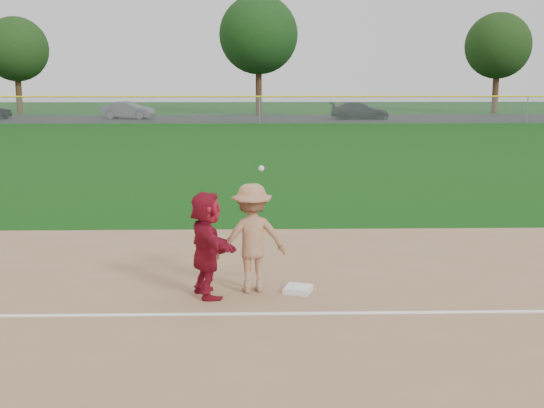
{
  "coord_description": "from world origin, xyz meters",
  "views": [
    {
      "loc": [
        -0.29,
        -10.75,
        3.65
      ],
      "look_at": [
        0.0,
        1.5,
        1.3
      ],
      "focal_mm": 45.0,
      "sensor_mm": 36.0,
      "label": 1
    }
  ],
  "objects_px": {
    "base_runner": "(207,244)",
    "car_right": "(359,111)",
    "first_base": "(298,289)",
    "car_mid": "(128,110)"
  },
  "relations": [
    {
      "from": "first_base",
      "to": "car_mid",
      "type": "xyz_separation_m",
      "value": [
        -11.15,
        45.43,
        0.65
      ]
    },
    {
      "from": "base_runner",
      "to": "car_right",
      "type": "xyz_separation_m",
      "value": [
        9.29,
        44.89,
        -0.2
      ]
    },
    {
      "from": "first_base",
      "to": "base_runner",
      "type": "height_order",
      "value": "base_runner"
    },
    {
      "from": "base_runner",
      "to": "car_mid",
      "type": "height_order",
      "value": "base_runner"
    },
    {
      "from": "first_base",
      "to": "car_right",
      "type": "height_order",
      "value": "car_right"
    },
    {
      "from": "car_right",
      "to": "car_mid",
      "type": "bearing_deg",
      "value": 89.24
    },
    {
      "from": "base_runner",
      "to": "car_mid",
      "type": "relative_size",
      "value": 0.41
    },
    {
      "from": "car_mid",
      "to": "car_right",
      "type": "distance_m",
      "value": 18.93
    },
    {
      "from": "base_runner",
      "to": "car_right",
      "type": "distance_m",
      "value": 45.84
    },
    {
      "from": "first_base",
      "to": "car_mid",
      "type": "distance_m",
      "value": 46.78
    }
  ]
}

